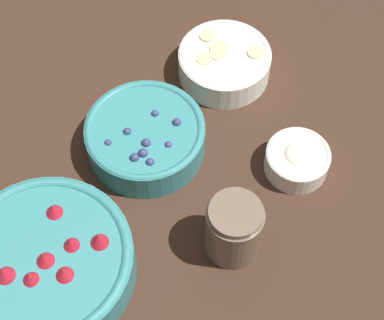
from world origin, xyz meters
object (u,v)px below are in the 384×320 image
(bowl_strawberries, at_px, (46,262))
(bowl_cream, at_px, (297,159))
(bowl_blueberries, at_px, (145,136))
(jar_chocolate, at_px, (234,230))
(bowl_bananas, at_px, (224,62))

(bowl_strawberries, bearing_deg, bowl_cream, -13.56)
(bowl_blueberries, relative_size, bowl_cream, 1.88)
(bowl_cream, relative_size, jar_chocolate, 0.93)
(bowl_cream, distance_m, jar_chocolate, 0.17)
(bowl_strawberries, xyz_separation_m, bowl_blueberries, (0.23, 0.08, -0.00))
(bowl_blueberries, bearing_deg, jar_chocolate, -91.12)
(bowl_strawberries, distance_m, jar_chocolate, 0.27)
(bowl_strawberries, xyz_separation_m, bowl_bananas, (0.43, 0.12, -0.01))
(bowl_strawberries, relative_size, bowl_blueberries, 1.33)
(bowl_strawberries, height_order, bowl_cream, bowl_strawberries)
(bowl_blueberries, distance_m, jar_chocolate, 0.21)
(bowl_bananas, relative_size, bowl_cream, 1.57)
(bowl_blueberries, xyz_separation_m, bowl_cream, (0.16, -0.18, -0.01))
(bowl_strawberries, height_order, jar_chocolate, jar_chocolate)
(bowl_blueberries, height_order, jar_chocolate, jar_chocolate)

